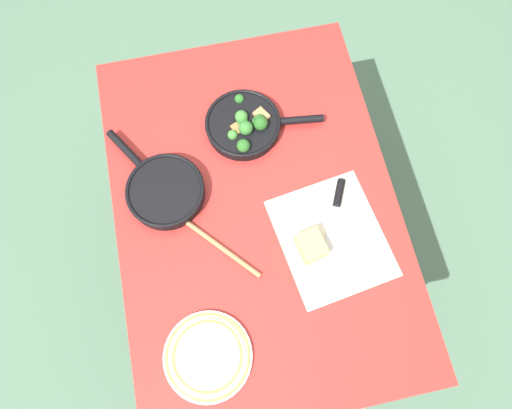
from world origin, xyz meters
name	(u,v)px	position (x,y,z in m)	size (l,w,h in m)	color
ground_plane	(256,260)	(0.00, 0.00, 0.00)	(14.00, 14.00, 0.00)	#51755B
dining_table_red	(256,216)	(0.00, 0.00, 0.69)	(1.19, 0.84, 0.78)	#B72D28
skillet_broccoli	(246,124)	(0.26, -0.02, 0.81)	(0.24, 0.37, 0.07)	black
skillet_eggs	(165,191)	(0.10, 0.26, 0.80)	(0.35, 0.27, 0.05)	black
wooden_spoon	(192,226)	(-0.02, 0.20, 0.79)	(0.32, 0.29, 0.02)	#A87A4C
parchment_sheet	(332,238)	(-0.14, -0.19, 0.78)	(0.38, 0.34, 0.00)	silver
grater_knife	(335,210)	(-0.06, -0.23, 0.79)	(0.26, 0.14, 0.02)	silver
cheese_block	(311,246)	(-0.16, -0.13, 0.80)	(0.10, 0.09, 0.05)	#EACC66
dinner_plate_stack	(208,356)	(-0.39, 0.21, 0.79)	(0.24, 0.24, 0.03)	white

